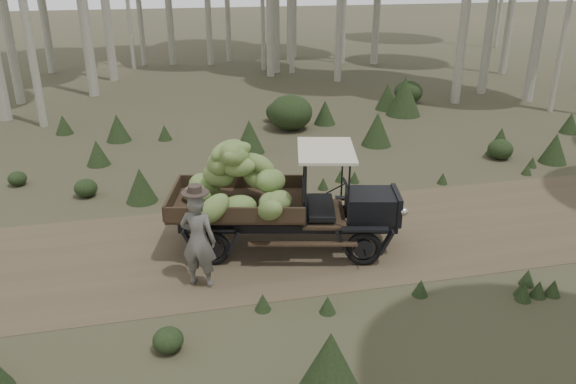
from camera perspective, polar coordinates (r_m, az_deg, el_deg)
name	(u,v)px	position (r m, az deg, el deg)	size (l,w,h in m)	color
ground	(378,233)	(11.78, 9.17, -4.13)	(120.00, 120.00, 0.00)	#473D2B
dirt_track	(378,233)	(11.78, 9.18, -4.11)	(70.00, 4.00, 0.01)	brown
banana_truck	(260,187)	(10.54, -2.89, 0.53)	(4.60, 2.48, 2.29)	black
farmer	(198,239)	(9.59, -9.10, -4.76)	(0.74, 0.64, 1.85)	#595751
undergrowth	(425,195)	(12.46, 13.71, -0.33)	(23.16, 21.71, 1.39)	#233319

